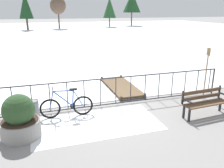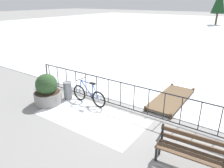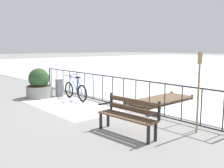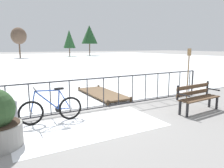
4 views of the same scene
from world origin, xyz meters
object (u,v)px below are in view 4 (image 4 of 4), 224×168
object	(u,v)px
park_bench	(197,96)
oar_upright	(188,70)
bicycle_near_railing	(51,109)
trash_bin	(10,116)

from	to	relation	value
park_bench	oar_upright	size ratio (longest dim) A/B	0.82
bicycle_near_railing	trash_bin	distance (m)	1.04
park_bench	oar_upright	world-z (taller)	oar_upright
trash_bin	oar_upright	distance (m)	6.43
bicycle_near_railing	park_bench	size ratio (longest dim) A/B	1.05
trash_bin	oar_upright	xyz separation A→B (m)	(6.38, 0.22, 0.76)
trash_bin	bicycle_near_railing	bearing A→B (deg)	7.73
trash_bin	oar_upright	size ratio (longest dim) A/B	0.37
park_bench	trash_bin	bearing A→B (deg)	168.34
park_bench	trash_bin	distance (m)	5.45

